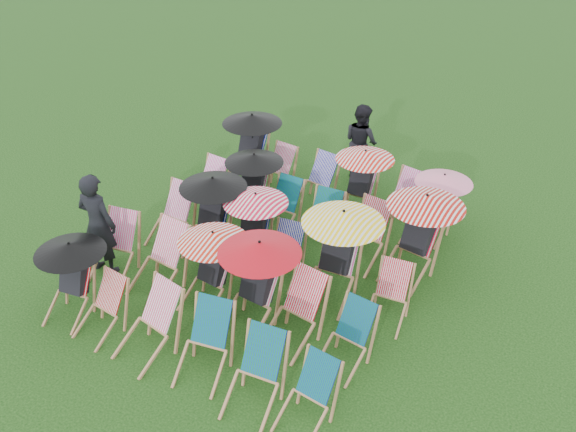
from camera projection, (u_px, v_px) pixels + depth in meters
The scene contains 33 objects.
ground at pixel (266, 273), 10.34m from camera, with size 100.00×100.00×0.00m, color black.
deckchair_0 at pixel (69, 278), 9.21m from camera, with size 1.01×1.09×1.20m.
deckchair_1 at pixel (100, 308), 8.99m from camera, with size 0.61×0.80×0.82m.
deckchair_2 at pixel (147, 324), 8.60m from camera, with size 0.79×1.00×0.98m.
deckchair_3 at pixel (204, 344), 8.31m from camera, with size 0.78×0.97×0.95m.
deckchair_4 at pixel (254, 376), 7.85m from camera, with size 0.72×0.93×0.95m.
deckchair_5 at pixel (307, 397), 7.63m from camera, with size 0.63×0.82×0.84m.
deckchair_6 at pixel (114, 247), 10.15m from camera, with size 0.78×0.97×0.94m.
deckchair_7 at pixel (158, 260), 9.79m from camera, with size 0.74×0.98×1.01m.
deckchair_8 at pixel (209, 267), 9.40m from camera, with size 1.04×1.09×1.23m.
deckchair_9 at pixel (253, 283), 8.96m from camera, with size 1.17×1.22×1.38m.
deckchair_10 at pixel (294, 312), 8.81m from camera, with size 0.75×0.97×0.98m.
deckchair_11 at pixel (346, 339), 8.45m from camera, with size 0.65×0.85×0.86m.
deckchair_12 at pixel (171, 216), 10.93m from camera, with size 0.63×0.88×0.94m.
deckchair_13 at pixel (209, 213), 10.58m from camera, with size 1.11×1.18×1.32m.
deckchair_14 at pixel (252, 227), 10.28m from camera, with size 1.05×1.14×1.24m.
deckchair_15 at pixel (283, 255), 10.04m from camera, with size 0.65×0.84×0.84m.
deckchair_16 at pixel (336, 254), 9.49m from camera, with size 1.23×1.31×1.46m.
deckchair_17 at pixel (389, 296), 9.21m from camera, with size 0.63×0.82×0.83m.
deckchair_18 at pixel (206, 187), 11.80m from camera, with size 0.66×0.88×0.90m.
deckchair_19 at pixel (251, 185), 11.43m from camera, with size 1.04×1.13×1.24m.
deckchair_20 at pixel (280, 207), 11.20m from camera, with size 0.61×0.84×0.89m.
deckchair_21 at pixel (320, 223), 10.76m from camera, with size 0.64×0.87×0.92m.
deckchair_22 at pixel (365, 235), 10.41m from camera, with size 0.71×0.94×0.96m.
deckchair_23 at pixel (416, 235), 9.94m from camera, with size 1.20×1.28×1.43m.
deckchair_24 at pixel (248, 147), 12.56m from camera, with size 1.17×1.21×1.38m.
deckchair_25 at pixel (276, 171), 12.36m from camera, with size 0.64×0.84×0.86m.
deckchair_26 at pixel (316, 181), 11.97m from camera, with size 0.70×0.90×0.90m.
deckchair_27 at pixel (359, 182), 11.53m from camera, with size 1.05×1.09×1.25m.
deckchair_28 at pixel (401, 204), 11.21m from camera, with size 0.79×1.00×0.99m.
deckchair_29 at pixel (436, 204), 10.97m from camera, with size 0.98×1.03×1.16m.
person_left at pixel (98, 224), 9.96m from camera, with size 0.64×0.42×1.75m, color black.
person_rear at pixel (361, 142), 12.65m from camera, with size 0.76×0.59×1.55m, color black.
Camera 1 is at (4.51, -6.88, 6.34)m, focal length 40.00 mm.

